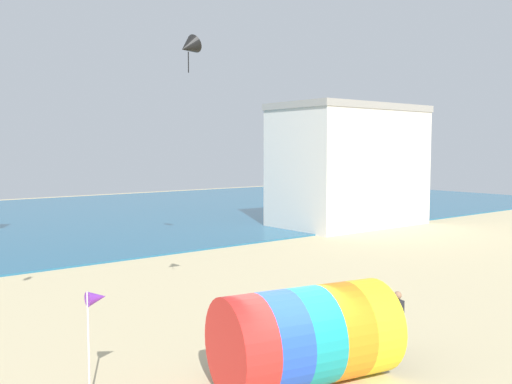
{
  "coord_description": "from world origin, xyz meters",
  "views": [
    {
      "loc": [
        -9.0,
        -9.78,
        5.91
      ],
      "look_at": [
        0.63,
        2.37,
        4.72
      ],
      "focal_mm": 40.0,
      "sensor_mm": 36.0,
      "label": 1
    }
  ],
  "objects": [
    {
      "name": "promenade_building",
      "position": [
        23.74,
        20.04,
        4.62
      ],
      "size": [
        11.77,
        6.73,
        9.22
      ],
      "color": "silver",
      "rests_on": "ground"
    },
    {
      "name": "kite_black_delta",
      "position": [
        0.13,
        4.99,
        8.94
      ],
      "size": [
        0.85,
        0.7,
        1.15
      ],
      "color": "black"
    },
    {
      "name": "kite_handler",
      "position": [
        4.39,
        0.45,
        0.9
      ],
      "size": [
        0.3,
        0.4,
        1.75
      ],
      "color": "#383D56",
      "rests_on": "ground"
    },
    {
      "name": "giant_inflatable_tube",
      "position": [
        0.66,
        0.37,
        1.23
      ],
      "size": [
        4.88,
        3.3,
        2.45
      ],
      "color": "red",
      "rests_on": "ground"
    },
    {
      "name": "beach_flag",
      "position": [
        -3.82,
        2.79,
        2.31
      ],
      "size": [
        0.47,
        0.36,
        2.61
      ],
      "color": "silver",
      "rests_on": "ground"
    }
  ]
}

